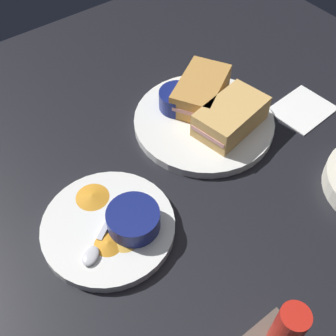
% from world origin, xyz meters
% --- Properties ---
extents(ground_plane, '(1.10, 1.10, 0.03)m').
position_xyz_m(ground_plane, '(0.00, 0.00, -0.01)').
color(ground_plane, black).
extents(plate_sandwich_main, '(0.26, 0.26, 0.02)m').
position_xyz_m(plate_sandwich_main, '(-0.06, -0.07, 0.01)').
color(plate_sandwich_main, white).
rests_on(plate_sandwich_main, ground_plane).
extents(sandwich_half_near, '(0.14, 0.10, 0.05)m').
position_xyz_m(sandwich_half_near, '(-0.09, -0.03, 0.04)').
color(sandwich_half_near, tan).
rests_on(sandwich_half_near, plate_sandwich_main).
extents(sandwich_half_far, '(0.15, 0.13, 0.05)m').
position_xyz_m(sandwich_half_far, '(-0.09, -0.12, 0.04)').
color(sandwich_half_far, '#C68C42').
rests_on(sandwich_half_far, plate_sandwich_main).
extents(ramekin_dark_sauce, '(0.07, 0.07, 0.03)m').
position_xyz_m(ramekin_dark_sauce, '(-0.04, -0.13, 0.03)').
color(ramekin_dark_sauce, navy).
rests_on(ramekin_dark_sauce, plate_sandwich_main).
extents(spoon_by_dark_ramekin, '(0.04, 0.10, 0.01)m').
position_xyz_m(spoon_by_dark_ramekin, '(-0.06, -0.08, 0.02)').
color(spoon_by_dark_ramekin, silver).
rests_on(spoon_by_dark_ramekin, plate_sandwich_main).
extents(plate_chips_companion, '(0.20, 0.20, 0.02)m').
position_xyz_m(plate_chips_companion, '(0.20, 0.01, 0.01)').
color(plate_chips_companion, white).
rests_on(plate_chips_companion, ground_plane).
extents(ramekin_light_gravy, '(0.08, 0.08, 0.03)m').
position_xyz_m(ramekin_light_gravy, '(0.17, 0.04, 0.03)').
color(ramekin_light_gravy, navy).
rests_on(ramekin_light_gravy, plate_chips_companion).
extents(spoon_by_gravy_ramekin, '(0.09, 0.07, 0.01)m').
position_xyz_m(spoon_by_gravy_ramekin, '(0.23, 0.04, 0.02)').
color(spoon_by_gravy_ramekin, silver).
rests_on(spoon_by_gravy_ramekin, plate_chips_companion).
extents(plantain_chip_scatter, '(0.09, 0.16, 0.01)m').
position_xyz_m(plantain_chip_scatter, '(0.19, 0.02, 0.02)').
color(plantain_chip_scatter, gold).
rests_on(plantain_chip_scatter, plate_chips_companion).
extents(paper_napkin_folded, '(0.12, 0.10, 0.00)m').
position_xyz_m(paper_napkin_folded, '(-0.24, 0.01, 0.00)').
color(paper_napkin_folded, white).
rests_on(paper_napkin_folded, ground_plane).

